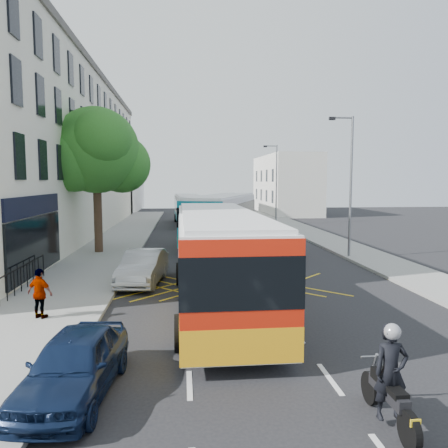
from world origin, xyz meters
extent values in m
plane|color=black|center=(0.00, 0.00, 0.00)|extent=(120.00, 120.00, 0.00)
cube|color=gray|center=(-8.50, 15.00, 0.07)|extent=(5.00, 70.00, 0.15)
cube|color=gray|center=(7.50, 15.00, 0.07)|extent=(3.00, 70.00, 0.15)
cube|color=beige|center=(-14.00, 24.50, 6.50)|extent=(8.00, 45.00, 13.00)
cube|color=#59544C|center=(-14.00, 24.50, 13.25)|extent=(8.30, 45.00, 0.50)
cube|color=black|center=(-9.95, 8.00, 3.40)|extent=(0.12, 7.00, 0.90)
cube|color=black|center=(-9.95, 8.00, 1.60)|extent=(0.12, 7.00, 2.60)
cube|color=silver|center=(-14.00, 55.00, 5.00)|extent=(8.00, 20.00, 10.00)
cube|color=silver|center=(11.00, 48.00, 4.00)|extent=(6.00, 18.00, 8.00)
cylinder|color=#382619|center=(-8.50, 15.00, 2.35)|extent=(0.50, 0.50, 4.40)
sphere|color=#2A5919|center=(-8.50, 15.00, 6.35)|extent=(5.20, 5.20, 5.20)
sphere|color=#2A5919|center=(-7.10, 15.80, 5.55)|extent=(3.60, 3.60, 3.60)
sphere|color=#2A5919|center=(-9.70, 14.40, 5.75)|extent=(3.80, 3.80, 3.80)
sphere|color=#2A5919|center=(-7.90, 13.70, 6.95)|extent=(3.40, 3.40, 3.40)
sphere|color=#2A5919|center=(-9.30, 16.10, 7.35)|extent=(3.20, 3.20, 3.20)
cylinder|color=slate|center=(6.30, 12.00, 4.15)|extent=(0.14, 0.14, 8.00)
cylinder|color=slate|center=(5.70, 12.00, 8.05)|extent=(1.20, 0.10, 0.10)
cube|color=black|center=(5.10, 12.00, 8.00)|extent=(0.35, 0.15, 0.18)
cylinder|color=slate|center=(6.30, 32.00, 4.15)|extent=(0.14, 0.14, 8.00)
cylinder|color=slate|center=(5.70, 32.00, 8.05)|extent=(1.20, 0.10, 0.10)
cube|color=black|center=(5.10, 32.00, 8.00)|extent=(0.35, 0.15, 0.18)
cube|color=silver|center=(-2.06, 3.07, 1.84)|extent=(2.84, 12.13, 2.92)
cube|color=silver|center=(-2.06, 3.07, 3.36)|extent=(2.62, 11.88, 0.13)
cube|color=black|center=(-2.06, 3.07, 2.26)|extent=(2.90, 12.19, 1.21)
cube|color=orange|center=(-2.06, 3.07, 0.83)|extent=(2.89, 12.18, 0.83)
cube|color=red|center=(-2.02, -2.95, 1.87)|extent=(2.79, 0.12, 2.75)
cube|color=#FF0C0C|center=(-3.14, -2.97, 1.10)|extent=(0.25, 0.06, 0.25)
cube|color=#FF0C0C|center=(-0.89, -2.95, 1.10)|extent=(0.25, 0.06, 0.25)
cylinder|color=black|center=(-3.46, 6.37, 0.50)|extent=(0.32, 0.99, 0.99)
cylinder|color=black|center=(-0.71, 6.39, 0.50)|extent=(0.32, 0.99, 0.99)
cylinder|color=black|center=(-3.41, -1.01, 0.50)|extent=(0.32, 0.99, 0.99)
cylinder|color=black|center=(-0.66, -0.99, 0.50)|extent=(0.32, 0.99, 0.99)
cube|color=silver|center=(-0.40, 19.55, 1.87)|extent=(6.49, 12.55, 2.96)
cube|color=silver|center=(-0.40, 19.55, 3.41)|extent=(6.20, 12.25, 0.13)
cube|color=black|center=(-0.40, 19.55, 2.29)|extent=(6.56, 12.63, 1.23)
cube|color=#0B8F86|center=(-0.40, 19.55, 0.84)|extent=(6.55, 12.62, 0.84)
cube|color=#0C839C|center=(-2.31, 13.74, 1.90)|extent=(2.72, 0.98, 2.79)
cube|color=#FF0C0C|center=(-3.40, 14.09, 1.12)|extent=(0.26, 0.13, 0.25)
cube|color=#FF0C0C|center=(-1.22, 13.37, 1.12)|extent=(0.26, 0.13, 0.25)
cylinder|color=black|center=(-0.68, 23.17, 0.50)|extent=(0.61, 1.05, 1.01)
cylinder|color=black|center=(1.97, 22.30, 0.50)|extent=(0.61, 1.05, 1.01)
cylinder|color=black|center=(-3.02, 16.06, 0.50)|extent=(0.61, 1.05, 1.01)
cylinder|color=black|center=(-0.36, 15.19, 0.50)|extent=(0.61, 1.05, 1.01)
cube|color=silver|center=(-2.71, 32.83, 1.64)|extent=(3.04, 10.92, 2.60)
cube|color=silver|center=(-2.71, 32.83, 2.99)|extent=(2.84, 10.69, 0.12)
cube|color=black|center=(-2.71, 32.83, 2.01)|extent=(3.11, 10.98, 1.08)
cube|color=#0B7B8E|center=(-2.71, 32.83, 0.74)|extent=(3.10, 10.97, 0.74)
cube|color=white|center=(-2.41, 27.47, 1.67)|extent=(2.50, 0.24, 2.45)
cube|color=#FF0C0C|center=(-3.39, 27.40, 0.98)|extent=(0.25, 0.07, 0.25)
cube|color=#FF0C0C|center=(-1.44, 27.51, 0.98)|extent=(0.25, 0.07, 0.25)
cylinder|color=black|center=(-4.09, 35.70, 0.44)|extent=(0.32, 0.90, 0.88)
cylinder|color=black|center=(-1.64, 35.84, 0.44)|extent=(0.32, 0.90, 0.88)
cylinder|color=black|center=(-3.73, 29.14, 0.44)|extent=(0.32, 0.90, 0.88)
cylinder|color=black|center=(-1.28, 29.27, 0.44)|extent=(0.32, 0.90, 0.88)
cylinder|color=black|center=(0.45, -5.67, 0.33)|extent=(0.12, 0.65, 0.65)
cylinder|color=black|center=(0.44, -4.14, 0.33)|extent=(0.12, 0.65, 0.65)
cube|color=black|center=(0.44, -4.91, 0.63)|extent=(0.23, 1.23, 0.22)
cube|color=black|center=(0.44, -4.65, 0.82)|extent=(0.29, 0.46, 0.20)
cube|color=black|center=(0.44, -5.16, 0.77)|extent=(0.27, 0.51, 0.10)
cylinder|color=slate|center=(0.44, -4.19, 0.72)|extent=(0.06, 0.44, 0.86)
cylinder|color=slate|center=(0.44, -4.34, 1.07)|extent=(0.61, 0.04, 0.04)
cube|color=gold|center=(0.45, -5.85, 0.56)|extent=(0.18, 0.02, 0.13)
imported|color=black|center=(0.44, -4.96, 1.03)|extent=(0.64, 0.42, 1.76)
sphere|color=#99999E|center=(0.44, -4.96, 1.79)|extent=(0.31, 0.31, 0.31)
imported|color=#0E1B39|center=(-5.60, -3.23, 0.68)|extent=(2.01, 4.15, 1.37)
imported|color=#AEB1B6|center=(-5.07, 6.84, 0.73)|extent=(2.11, 4.61, 1.47)
imported|color=#BC0822|center=(2.87, 14.89, 0.66)|extent=(2.12, 4.68, 1.33)
imported|color=#3A3C41|center=(-2.25, 44.63, 0.61)|extent=(2.18, 4.46, 1.22)
imported|color=#ACAEB3|center=(2.50, 38.40, 0.59)|extent=(1.45, 3.47, 1.17)
imported|color=black|center=(2.93, 43.10, 0.59)|extent=(1.39, 3.62, 1.18)
imported|color=gray|center=(-7.85, 1.74, 0.95)|extent=(1.01, 0.75, 1.60)
camera|label=1|loc=(-3.31, -12.29, 4.51)|focal=35.00mm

